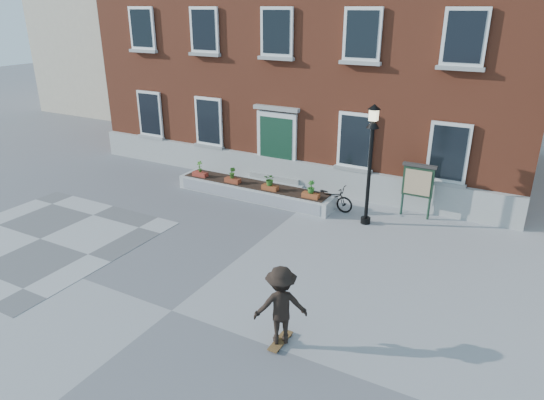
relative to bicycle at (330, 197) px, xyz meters
The scene contains 9 objects.
ground 7.56m from the bicycle, 96.73° to the right, with size 100.00×100.00×0.00m, color gray.
checker_patch 9.47m from the bicycle, 136.67° to the right, with size 6.00×6.00×0.01m, color #59595B.
distant_building 23.44m from the bicycle, 146.49° to the left, with size 10.00×12.00×13.00m, color beige.
bicycle is the anchor object (origin of this frame).
brick_building 9.20m from the bicycle, 113.99° to the left, with size 18.40×10.85×12.60m.
planter_assembly 2.89m from the bicycle, behind, with size 6.20×1.12×1.15m.
lamp_post 2.63m from the bicycle, 19.34° to the right, with size 0.40×0.40×3.93m.
notice_board 3.00m from the bicycle, 15.65° to the left, with size 1.10×0.16×1.87m.
skateboarder 7.57m from the bicycle, 75.28° to the right, with size 1.30×1.18×1.82m.
Camera 1 is at (6.70, -7.28, 6.67)m, focal length 32.00 mm.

